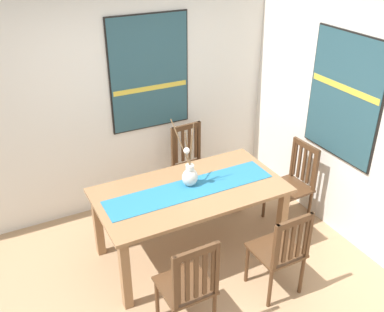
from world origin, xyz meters
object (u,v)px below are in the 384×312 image
object	(u,v)px
chair_0	(294,182)
chair_2	(189,285)
centerpiece_vase	(190,174)
painting_on_back_wall	(149,73)
chair_3	(192,164)
painting_on_side_wall	(344,97)
chair_1	(281,251)
dining_table	(190,198)

from	to	relation	value
chair_0	chair_2	world-z (taller)	chair_2
centerpiece_vase	painting_on_back_wall	world-z (taller)	painting_on_back_wall
chair_2	chair_3	distance (m)	2.00
chair_2	painting_on_side_wall	size ratio (longest dim) A/B	0.75
chair_1	chair_3	bearing A→B (deg)	89.74
painting_on_side_wall	chair_1	bearing A→B (deg)	-151.23
centerpiece_vase	chair_0	distance (m)	1.34
dining_table	chair_0	xyz separation A→B (m)	(1.29, -0.01, -0.18)
dining_table	chair_1	bearing A→B (deg)	-62.06
dining_table	chair_0	bearing A→B (deg)	-0.65
dining_table	chair_2	bearing A→B (deg)	-117.91
centerpiece_vase	chair_3	world-z (taller)	centerpiece_vase
dining_table	chair_0	size ratio (longest dim) A/B	1.95
dining_table	painting_on_side_wall	xyz separation A→B (m)	(1.60, -0.25, 0.86)
chair_0	dining_table	bearing A→B (deg)	179.35
chair_0	painting_on_back_wall	size ratio (longest dim) A/B	0.73
dining_table	painting_on_side_wall	bearing A→B (deg)	-8.84
dining_table	chair_1	world-z (taller)	chair_1
dining_table	painting_on_back_wall	distance (m)	1.52
dining_table	chair_3	distance (m)	1.02
chair_0	painting_on_side_wall	world-z (taller)	painting_on_side_wall
chair_0	painting_on_side_wall	distance (m)	1.10
chair_3	painting_on_side_wall	bearing A→B (deg)	-45.17
chair_0	chair_1	bearing A→B (deg)	-134.10
dining_table	painting_on_side_wall	world-z (taller)	painting_on_side_wall
painting_on_back_wall	centerpiece_vase	bearing A→B (deg)	-94.24
chair_3	painting_on_back_wall	bearing A→B (deg)	138.42
chair_0	painting_on_back_wall	world-z (taller)	painting_on_back_wall
chair_0	painting_on_side_wall	size ratio (longest dim) A/B	0.74
painting_on_back_wall	chair_1	bearing A→B (deg)	-80.35
painting_on_side_wall	chair_3	bearing A→B (deg)	134.83
centerpiece_vase	chair_1	distance (m)	1.11
chair_2	painting_on_back_wall	world-z (taller)	painting_on_back_wall
dining_table	chair_0	world-z (taller)	chair_0
centerpiece_vase	chair_2	bearing A→B (deg)	-117.56
chair_0	chair_2	size ratio (longest dim) A/B	0.98
chair_0	painting_on_back_wall	xyz separation A→B (m)	(-1.18, 1.22, 1.09)
painting_on_back_wall	chair_0	bearing A→B (deg)	-45.87
chair_3	painting_on_back_wall	distance (m)	1.19
dining_table	chair_2	distance (m)	1.02
centerpiece_vase	chair_1	world-z (taller)	centerpiece_vase
chair_0	chair_2	bearing A→B (deg)	-153.73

